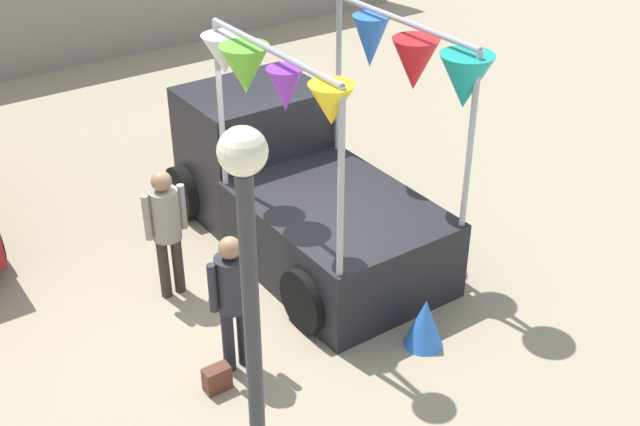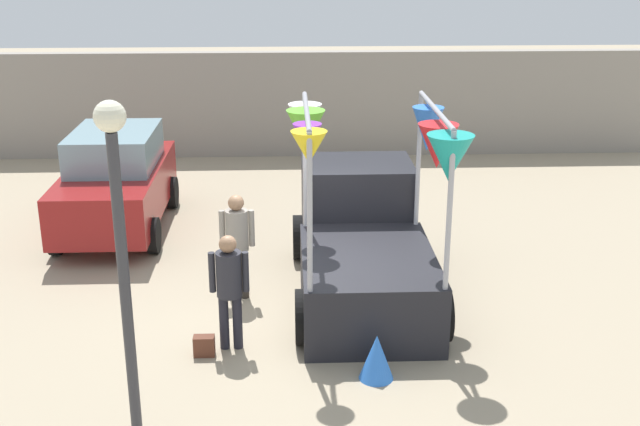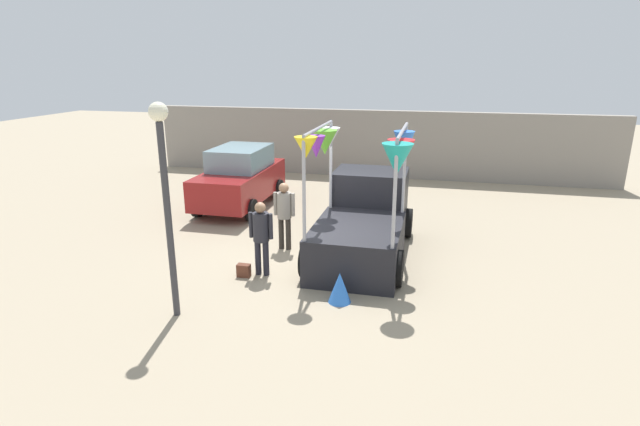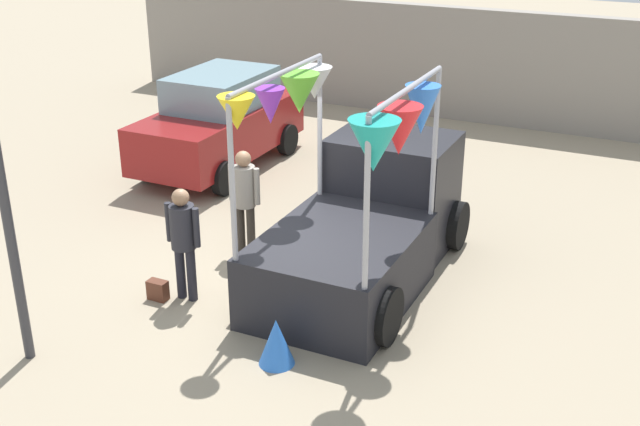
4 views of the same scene
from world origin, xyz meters
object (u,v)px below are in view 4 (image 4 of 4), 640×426
vendor_truck (368,214)px  person_customer (183,234)px  parked_car (220,121)px  handbag (158,290)px  person_vendor (244,193)px  folded_kite_bundle_azure (276,342)px

vendor_truck → person_customer: (-1.93, -1.81, 0.06)m
parked_car → handbag: (2.08, -5.00, -0.80)m
person_vendor → handbag: person_vendor is taller
vendor_truck → person_vendor: 1.93m
handbag → folded_kite_bundle_azure: size_ratio=0.47×
person_vendor → folded_kite_bundle_azure: (1.86, -2.46, -0.70)m
folded_kite_bundle_azure → person_customer: bearing=155.0°
handbag → vendor_truck: bearing=41.4°
vendor_truck → person_customer: vendor_truck is taller
vendor_truck → parked_car: bearing=145.6°
vendor_truck → parked_car: size_ratio=1.04×
vendor_truck → handbag: (-2.28, -2.01, -0.78)m
person_customer → handbag: bearing=-150.3°
parked_car → vendor_truck: bearing=-34.4°
vendor_truck → person_vendor: size_ratio=2.50×
person_customer → handbag: size_ratio=5.81×
parked_car → person_customer: size_ratio=2.46×
person_customer → parked_car: bearing=116.8°
person_customer → vendor_truck: bearing=43.2°
person_vendor → handbag: (-0.37, -1.79, -0.86)m
handbag → folded_kite_bundle_azure: bearing=-16.9°
parked_car → person_vendor: parked_car is taller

